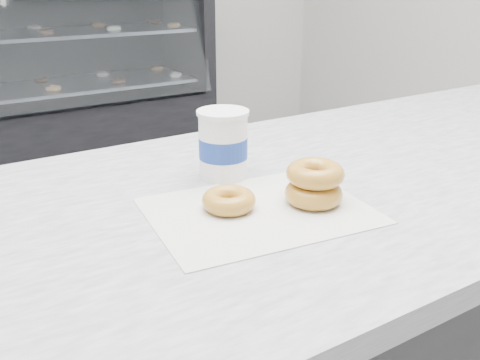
{
  "coord_description": "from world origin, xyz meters",
  "views": [
    {
      "loc": [
        -0.53,
        -1.3,
        1.26
      ],
      "look_at": [
        -0.11,
        -0.64,
        0.95
      ],
      "focal_mm": 40.0,
      "sensor_mm": 36.0,
      "label": 1
    }
  ],
  "objects_px": {
    "donut_single": "(229,200)",
    "coffee_cup": "(223,144)",
    "display_case": "(15,105)",
    "donut_stack": "(314,183)"
  },
  "relations": [
    {
      "from": "display_case",
      "to": "donut_stack",
      "type": "height_order",
      "value": "display_case"
    },
    {
      "from": "coffee_cup",
      "to": "display_case",
      "type": "bearing_deg",
      "value": 70.22
    },
    {
      "from": "donut_single",
      "to": "donut_stack",
      "type": "height_order",
      "value": "donut_stack"
    },
    {
      "from": "display_case",
      "to": "donut_single",
      "type": "xyz_separation_m",
      "value": [
        -0.13,
        -2.76,
        0.43
      ]
    },
    {
      "from": "display_case",
      "to": "coffee_cup",
      "type": "xyz_separation_m",
      "value": [
        -0.06,
        -2.63,
        0.47
      ]
    },
    {
      "from": "donut_single",
      "to": "coffee_cup",
      "type": "bearing_deg",
      "value": 62.94
    },
    {
      "from": "display_case",
      "to": "donut_stack",
      "type": "relative_size",
      "value": 19.2
    },
    {
      "from": "donut_stack",
      "to": "coffee_cup",
      "type": "xyz_separation_m",
      "value": [
        -0.06,
        0.18,
        0.03
      ]
    },
    {
      "from": "donut_stack",
      "to": "coffee_cup",
      "type": "relative_size",
      "value": 0.99
    },
    {
      "from": "donut_single",
      "to": "donut_stack",
      "type": "bearing_deg",
      "value": -21.05
    }
  ]
}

